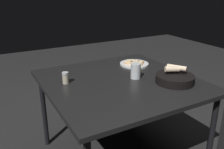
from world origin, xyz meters
name	(u,v)px	position (x,y,z in m)	size (l,w,h in m)	color
dining_table	(120,87)	(0.00, 0.00, 0.66)	(1.09, 1.09, 0.71)	black
pizza_plate	(134,64)	(-0.26, 0.30, 0.72)	(0.25, 0.25, 0.04)	silver
bread_basket	(175,78)	(0.23, 0.32, 0.74)	(0.28, 0.28, 0.12)	black
beer_glass	(136,72)	(0.02, 0.12, 0.76)	(0.08, 0.08, 0.12)	silver
pepper_shaker	(65,78)	(-0.14, -0.38, 0.75)	(0.05, 0.05, 0.08)	#BFB299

